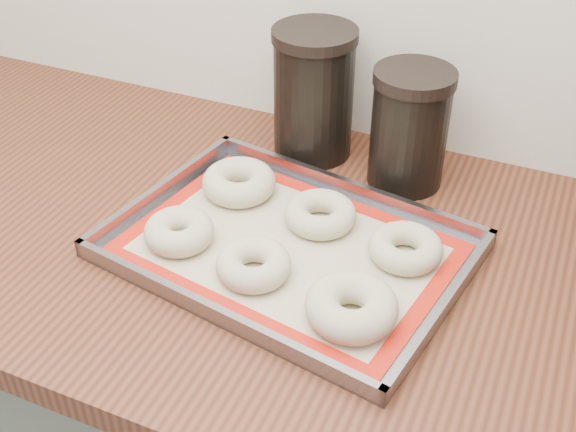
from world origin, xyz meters
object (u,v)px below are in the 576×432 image
at_px(bagel_back_left, 239,182).
at_px(canister_mid, 409,128).
at_px(bagel_front_left, 179,231).
at_px(bagel_front_right, 351,307).
at_px(bagel_back_mid, 320,214).
at_px(canister_left, 314,93).
at_px(baking_tray, 288,248).
at_px(bagel_front_mid, 254,265).
at_px(bagel_back_right, 406,248).

height_order(bagel_back_left, canister_mid, canister_mid).
distance_m(bagel_front_left, bagel_front_right, 0.27).
bearing_deg(canister_mid, bagel_back_mid, -115.04).
xyz_separation_m(bagel_back_mid, canister_left, (-0.09, 0.19, 0.08)).
distance_m(baking_tray, bagel_back_left, 0.15).
xyz_separation_m(bagel_front_mid, bagel_back_right, (0.17, 0.11, -0.00)).
height_order(bagel_front_mid, bagel_back_mid, same).
bearing_deg(bagel_back_mid, canister_left, 115.09).
distance_m(bagel_back_mid, bagel_back_right, 0.13).
xyz_separation_m(baking_tray, bagel_front_mid, (-0.02, -0.07, 0.02)).
height_order(baking_tray, bagel_front_right, bagel_front_right).
bearing_deg(bagel_front_left, bagel_front_mid, -9.60).
xyz_separation_m(bagel_back_left, canister_left, (0.05, 0.16, 0.08)).
relative_size(bagel_back_left, canister_mid, 0.60).
height_order(canister_left, canister_mid, canister_left).
relative_size(bagel_front_left, bagel_back_right, 0.97).
bearing_deg(bagel_front_left, bagel_front_right, -10.09).
bearing_deg(bagel_front_mid, bagel_front_left, 170.40).
relative_size(bagel_front_mid, bagel_back_left, 0.89).
height_order(bagel_front_left, bagel_back_left, bagel_back_left).
height_order(bagel_front_mid, canister_mid, canister_mid).
distance_m(bagel_back_right, canister_mid, 0.21).
height_order(baking_tray, bagel_back_left, bagel_back_left).
bearing_deg(bagel_front_left, bagel_back_mid, 35.68).
height_order(bagel_front_mid, canister_left, canister_left).
xyz_separation_m(baking_tray, canister_left, (-0.07, 0.25, 0.10)).
relative_size(baking_tray, canister_left, 2.44).
relative_size(baking_tray, bagel_front_mid, 5.23).
bearing_deg(bagel_front_right, baking_tray, 142.98).
bearing_deg(canister_left, bagel_front_mid, -81.39).
height_order(bagel_front_right, canister_left, canister_left).
xyz_separation_m(bagel_back_mid, canister_mid, (0.08, 0.16, 0.07)).
relative_size(bagel_front_mid, canister_mid, 0.53).
bearing_deg(bagel_back_left, bagel_back_mid, -9.58).
distance_m(baking_tray, bagel_front_right, 0.15).
distance_m(bagel_back_left, canister_left, 0.19).
xyz_separation_m(bagel_front_mid, bagel_back_mid, (0.04, 0.14, -0.00)).
bearing_deg(baking_tray, canister_left, 104.89).
height_order(baking_tray, canister_mid, canister_mid).
bearing_deg(bagel_front_mid, baking_tray, 73.85).
relative_size(bagel_back_mid, canister_mid, 0.55).
bearing_deg(canister_mid, bagel_front_mid, -110.93).
relative_size(baking_tray, canister_mid, 2.78).
height_order(bagel_back_left, bagel_back_mid, bagel_back_left).
bearing_deg(bagel_back_left, canister_mid, 32.70).
bearing_deg(bagel_back_right, bagel_front_mid, -146.60).
bearing_deg(bagel_front_left, bagel_back_left, 81.37).
distance_m(bagel_front_right, bagel_back_left, 0.31).
height_order(bagel_front_right, bagel_back_mid, bagel_front_right).
relative_size(bagel_front_mid, bagel_back_right, 0.99).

